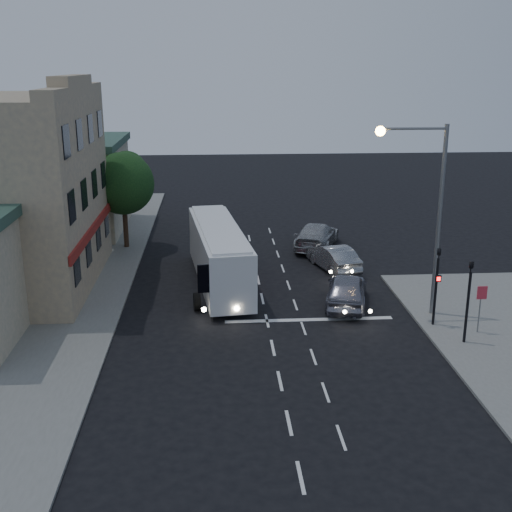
{
  "coord_description": "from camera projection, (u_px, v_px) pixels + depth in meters",
  "views": [
    {
      "loc": [
        -2.38,
        -26.06,
        11.69
      ],
      "look_at": [
        -0.3,
        5.38,
        2.2
      ],
      "focal_mm": 45.0,
      "sensor_mm": 36.0,
      "label": 1
    }
  ],
  "objects": [
    {
      "name": "regulatory_sign",
      "position": [
        481.0,
        301.0,
        28.32
      ],
      "size": [
        0.45,
        0.12,
        2.2
      ],
      "color": "slate",
      "rests_on": "sidewalk_near"
    },
    {
      "name": "car_sedan_a",
      "position": [
        334.0,
        257.0,
        37.68
      ],
      "size": [
        2.69,
        4.76,
        1.48
      ],
      "primitive_type": "imported",
      "rotation": [
        0.0,
        0.0,
        3.4
      ],
      "color": "#959597",
      "rests_on": "ground"
    },
    {
      "name": "low_building_north",
      "position": [
        58.0,
        185.0,
        45.7
      ],
      "size": [
        9.4,
        9.4,
        6.5
      ],
      "color": "gray",
      "rests_on": "sidewalk_far"
    },
    {
      "name": "streetlight",
      "position": [
        427.0,
        199.0,
        29.33
      ],
      "size": [
        3.32,
        0.44,
        9.0
      ],
      "color": "slate",
      "rests_on": "sidewalk_near"
    },
    {
      "name": "tour_bus",
      "position": [
        219.0,
        253.0,
        34.81
      ],
      "size": [
        3.51,
        11.04,
        3.33
      ],
      "rotation": [
        0.0,
        0.0,
        0.12
      ],
      "color": "white",
      "rests_on": "ground"
    },
    {
      "name": "ground",
      "position": [
        271.0,
        338.0,
        28.42
      ],
      "size": [
        120.0,
        120.0,
        0.0
      ],
      "primitive_type": "plane",
      "color": "black"
    },
    {
      "name": "sidewalk_far",
      "position": [
        23.0,
        284.0,
        35.23
      ],
      "size": [
        12.0,
        50.0,
        0.12
      ],
      "primitive_type": "cube",
      "color": "slate",
      "rests_on": "ground"
    },
    {
      "name": "car_sedan_b",
      "position": [
        317.0,
        236.0,
        42.19
      ],
      "size": [
        4.04,
        6.06,
        1.63
      ],
      "primitive_type": "imported",
      "rotation": [
        0.0,
        0.0,
        2.8
      ],
      "color": "#A1A1A1",
      "rests_on": "ground"
    },
    {
      "name": "street_tree",
      "position": [
        123.0,
        181.0,
        40.96
      ],
      "size": [
        4.0,
        4.0,
        6.2
      ],
      "color": "black",
      "rests_on": "sidewalk_far"
    },
    {
      "name": "road_markings",
      "position": [
        291.0,
        310.0,
        31.66
      ],
      "size": [
        8.0,
        30.55,
        0.01
      ],
      "color": "silver",
      "rests_on": "ground"
    },
    {
      "name": "car_suv",
      "position": [
        347.0,
        290.0,
        32.08
      ],
      "size": [
        3.05,
        5.17,
        1.65
      ],
      "primitive_type": "imported",
      "rotation": [
        0.0,
        0.0,
        2.9
      ],
      "color": "gray",
      "rests_on": "ground"
    },
    {
      "name": "traffic_signal_main",
      "position": [
        437.0,
        277.0,
        28.95
      ],
      "size": [
        0.25,
        0.35,
        4.1
      ],
      "color": "black",
      "rests_on": "sidewalk_near"
    },
    {
      "name": "traffic_signal_side",
      "position": [
        469.0,
        292.0,
        27.1
      ],
      "size": [
        0.18,
        0.15,
        4.1
      ],
      "color": "black",
      "rests_on": "sidewalk_near"
    }
  ]
}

